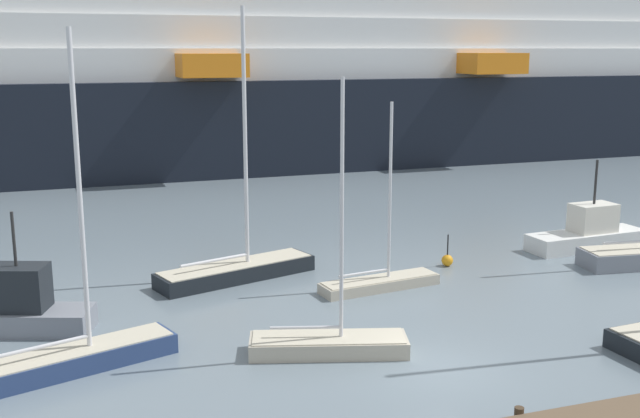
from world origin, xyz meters
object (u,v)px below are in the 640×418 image
at_px(sailboat_2, 237,267).
at_px(fishing_boat_0, 588,233).
at_px(sailboat_1, 329,341).
at_px(channel_buoy_1, 447,260).
at_px(fishing_boat_1, 15,309).
at_px(cruise_ship, 40,76).
at_px(sailboat_0, 74,354).
at_px(sailboat_3, 380,280).

xyz_separation_m(sailboat_2, fishing_boat_0, (17.19, -0.55, 0.21)).
relative_size(sailboat_1, channel_buoy_1, 6.03).
relative_size(fishing_boat_1, channel_buoy_1, 3.88).
distance_m(sailboat_2, cruise_ship, 34.97).
bearing_deg(sailboat_0, fishing_boat_0, -2.30).
relative_size(sailboat_0, sailboat_3, 1.35).
xyz_separation_m(sailboat_1, sailboat_2, (-1.01, 8.71, 0.13)).
distance_m(sailboat_1, sailboat_2, 8.77).
height_order(sailboat_0, cruise_ship, cruise_ship).
relative_size(channel_buoy_1, cruise_ship, 0.01).
height_order(sailboat_3, fishing_boat_1, sailboat_3).
relative_size(sailboat_0, fishing_boat_1, 1.81).
bearing_deg(channel_buoy_1, sailboat_0, -158.35).
bearing_deg(cruise_ship, fishing_boat_1, -91.42).
height_order(sailboat_0, fishing_boat_1, sailboat_0).
bearing_deg(fishing_boat_0, sailboat_0, -167.57).
relative_size(sailboat_0, fishing_boat_0, 1.63).
bearing_deg(sailboat_0, sailboat_1, -27.94).
height_order(sailboat_0, sailboat_3, sailboat_0).
bearing_deg(fishing_boat_1, sailboat_3, 20.59).
bearing_deg(sailboat_1, fishing_boat_1, 167.26).
bearing_deg(fishing_boat_1, channel_buoy_1, 26.87).
height_order(sailboat_1, fishing_boat_0, sailboat_1).
bearing_deg(sailboat_2, sailboat_3, -48.72).
xyz_separation_m(channel_buoy_1, cruise_ship, (-17.16, 34.48, 7.10)).
xyz_separation_m(sailboat_1, channel_buoy_1, (8.28, 7.60, -0.13)).
bearing_deg(sailboat_1, fishing_boat_0, 43.11).
bearing_deg(sailboat_1, cruise_ship, 118.28).
relative_size(fishing_boat_0, channel_buoy_1, 4.31).
bearing_deg(channel_buoy_1, sailboat_3, -153.65).
distance_m(sailboat_1, cruise_ship, 43.57).
bearing_deg(fishing_boat_1, sailboat_2, 41.47).
xyz_separation_m(sailboat_0, channel_buoy_1, (15.92, 6.32, -0.23)).
bearing_deg(sailboat_2, cruise_ship, 85.91).
height_order(sailboat_3, channel_buoy_1, sailboat_3).
bearing_deg(sailboat_3, sailboat_0, -167.72).
bearing_deg(cruise_ship, sailboat_2, -77.23).
bearing_deg(fishing_boat_0, cruise_ship, 122.80).
distance_m(fishing_boat_0, cruise_ship, 42.70).
relative_size(fishing_boat_0, fishing_boat_1, 1.11).
height_order(sailboat_1, channel_buoy_1, sailboat_1).
xyz_separation_m(sailboat_1, cruise_ship, (-8.88, 42.08, 6.96)).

